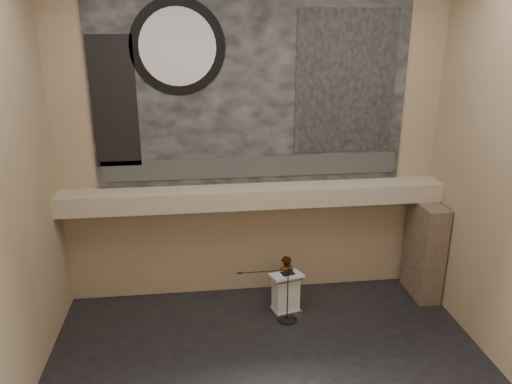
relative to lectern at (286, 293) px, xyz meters
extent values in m
plane|color=black|center=(-0.72, -2.69, -0.55)|extent=(10.00, 10.00, 0.00)
cube|color=#8F785A|center=(-0.72, 1.31, 3.70)|extent=(10.00, 0.02, 8.50)
cube|color=#8F785A|center=(-0.72, -6.69, 3.70)|extent=(10.00, 0.02, 8.50)
cube|color=gray|center=(-0.72, 0.91, 2.40)|extent=(10.00, 0.80, 0.50)
cylinder|color=#B2893D|center=(-2.32, 0.86, 2.12)|extent=(0.04, 0.04, 0.06)
cylinder|color=#B2893D|center=(1.18, 0.86, 2.12)|extent=(0.04, 0.04, 0.06)
cube|color=black|center=(-0.72, 1.28, 5.15)|extent=(8.00, 0.05, 5.00)
cube|color=#2B2B2B|center=(-0.72, 1.24, 3.10)|extent=(7.76, 0.02, 0.55)
cylinder|color=black|center=(-2.52, 1.24, 6.15)|extent=(2.30, 0.02, 2.30)
cylinder|color=silver|center=(-2.52, 1.22, 6.15)|extent=(1.84, 0.02, 1.84)
cube|color=black|center=(1.68, 1.24, 5.25)|extent=(2.60, 0.02, 3.60)
cube|color=black|center=(-4.12, 1.24, 4.85)|extent=(1.10, 0.02, 3.20)
cube|color=#44352A|center=(3.93, 0.46, 0.80)|extent=(0.60, 1.40, 2.70)
cube|color=silver|center=(0.00, 0.00, -0.51)|extent=(0.82, 0.70, 0.08)
cube|color=silver|center=(0.00, 0.00, 0.01)|extent=(0.71, 0.57, 0.96)
cube|color=silver|center=(0.00, -0.02, 0.52)|extent=(0.91, 0.74, 0.14)
cube|color=black|center=(0.04, -0.01, 0.56)|extent=(0.38, 0.34, 0.04)
cube|color=white|center=(-0.08, -0.07, 0.55)|extent=(0.21, 0.29, 0.00)
imported|color=silver|center=(0.04, 0.34, 0.17)|extent=(0.60, 0.49, 1.44)
cylinder|color=black|center=(-0.03, -0.41, -0.54)|extent=(0.52, 0.52, 0.02)
cylinder|color=black|center=(-0.03, -0.41, 0.24)|extent=(0.03, 0.03, 1.58)
cylinder|color=black|center=(-0.64, -0.42, 0.88)|extent=(1.35, 0.04, 0.02)
camera|label=1|loc=(-2.19, -11.30, 6.75)|focal=35.00mm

